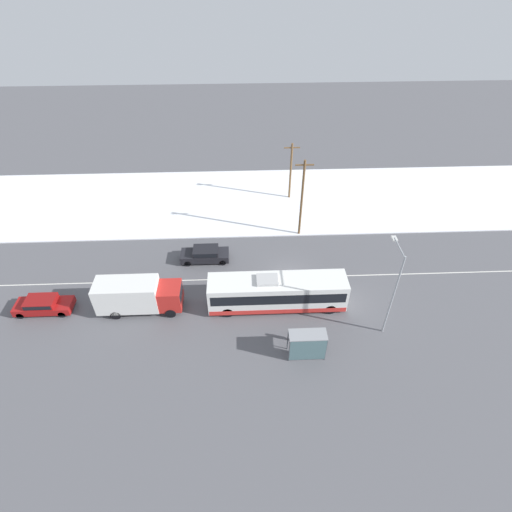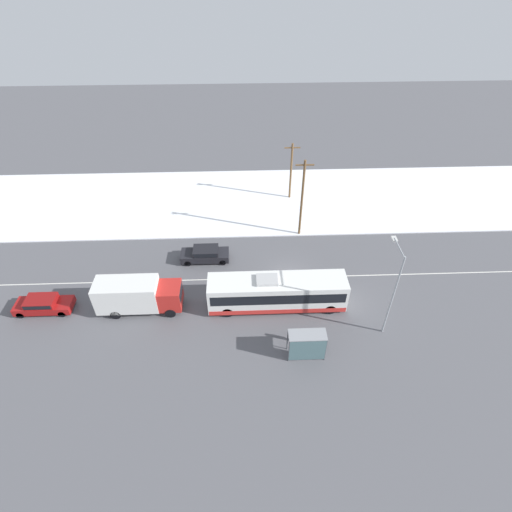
# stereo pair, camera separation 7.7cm
# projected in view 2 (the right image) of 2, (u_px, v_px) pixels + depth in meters

# --- Properties ---
(ground_plane) EXTENTS (120.00, 120.00, 0.00)m
(ground_plane) POSITION_uv_depth(u_px,v_px,m) (289.00, 277.00, 37.82)
(ground_plane) COLOR #56565B
(snow_lot) EXTENTS (80.00, 14.73, 0.12)m
(snow_lot) POSITION_uv_depth(u_px,v_px,m) (277.00, 199.00, 48.39)
(snow_lot) COLOR white
(snow_lot) RESTS_ON ground_plane
(lane_marking_center) EXTENTS (60.00, 0.12, 0.00)m
(lane_marking_center) POSITION_uv_depth(u_px,v_px,m) (289.00, 277.00, 37.81)
(lane_marking_center) COLOR silver
(lane_marking_center) RESTS_ON ground_plane
(city_bus) EXTENTS (11.76, 2.57, 3.17)m
(city_bus) POSITION_uv_depth(u_px,v_px,m) (277.00, 292.00, 34.10)
(city_bus) COLOR white
(city_bus) RESTS_ON ground_plane
(box_truck) EXTENTS (7.13, 2.30, 3.09)m
(box_truck) POSITION_uv_depth(u_px,v_px,m) (137.00, 295.00, 33.67)
(box_truck) COLOR silver
(box_truck) RESTS_ON ground_plane
(sedan_car) EXTENTS (4.70, 1.80, 1.45)m
(sedan_car) POSITION_uv_depth(u_px,v_px,m) (205.00, 254.00, 39.27)
(sedan_car) COLOR black
(sedan_car) RESTS_ON ground_plane
(parked_car_near_truck) EXTENTS (4.78, 1.80, 1.38)m
(parked_car_near_truck) POSITION_uv_depth(u_px,v_px,m) (43.00, 304.00, 34.14)
(parked_car_near_truck) COLOR maroon
(parked_car_near_truck) RESTS_ON ground_plane
(pedestrian_at_stop) EXTENTS (0.56, 0.25, 1.56)m
(pedestrian_at_stop) POSITION_uv_depth(u_px,v_px,m) (298.00, 334.00, 31.42)
(pedestrian_at_stop) COLOR #23232D
(pedestrian_at_stop) RESTS_ON ground_plane
(bus_shelter) EXTENTS (2.85, 1.20, 2.40)m
(bus_shelter) POSITION_uv_depth(u_px,v_px,m) (307.00, 343.00, 29.79)
(bus_shelter) COLOR gray
(bus_shelter) RESTS_ON ground_plane
(streetlamp) EXTENTS (0.36, 2.70, 8.00)m
(streetlamp) POSITION_uv_depth(u_px,v_px,m) (394.00, 283.00, 30.00)
(streetlamp) COLOR #9EA3A8
(streetlamp) RESTS_ON ground_plane
(utility_pole_roadside) EXTENTS (1.80, 0.24, 8.69)m
(utility_pole_roadside) POSITION_uv_depth(u_px,v_px,m) (302.00, 198.00, 40.18)
(utility_pole_roadside) COLOR brown
(utility_pole_roadside) RESTS_ON ground_plane
(utility_pole_snowlot) EXTENTS (1.80, 0.24, 7.02)m
(utility_pole_snowlot) POSITION_uv_depth(u_px,v_px,m) (291.00, 171.00, 46.43)
(utility_pole_snowlot) COLOR brown
(utility_pole_snowlot) RESTS_ON ground_plane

